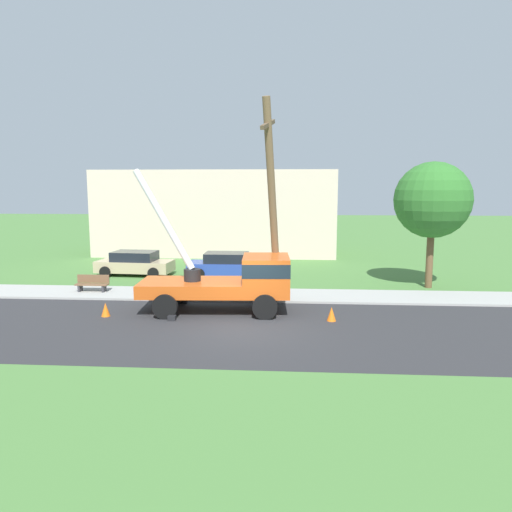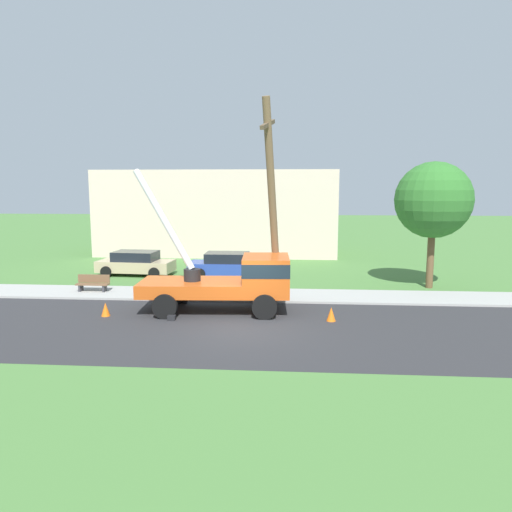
{
  "view_description": "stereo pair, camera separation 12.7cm",
  "coord_description": "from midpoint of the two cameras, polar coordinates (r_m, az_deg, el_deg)",
  "views": [
    {
      "loc": [
        1.71,
        -17.31,
        5.23
      ],
      "look_at": [
        0.24,
        3.79,
        2.18
      ],
      "focal_mm": 34.09,
      "sensor_mm": 36.0,
      "label": 1
    },
    {
      "loc": [
        1.84,
        -17.3,
        5.23
      ],
      "look_at": [
        0.24,
        3.79,
        2.18
      ],
      "focal_mm": 34.09,
      "sensor_mm": 36.0,
      "label": 2
    }
  ],
  "objects": [
    {
      "name": "traffic_cone_ahead",
      "position": [
        19.33,
        8.66,
        -6.74
      ],
      "size": [
        0.36,
        0.36,
        0.56
      ],
      "primitive_type": "cone",
      "color": "orange",
      "rests_on": "ground"
    },
    {
      "name": "traffic_cone_behind",
      "position": [
        20.71,
        -17.4,
        -6.02
      ],
      "size": [
        0.36,
        0.36,
        0.56
      ],
      "primitive_type": "cone",
      "color": "orange",
      "rests_on": "ground"
    },
    {
      "name": "utility_truck",
      "position": [
        20.34,
        -2.66,
        -2.64
      ],
      "size": [
        6.89,
        3.21,
        5.98
      ],
      "color": "#C65119",
      "rests_on": "ground"
    },
    {
      "name": "leaning_utility_pole",
      "position": [
        20.65,
        1.77,
        6.2
      ],
      "size": [
        0.87,
        3.03,
        8.79
      ],
      "color": "brown",
      "rests_on": "ground"
    },
    {
      "name": "lowrise_building_backdrop",
      "position": [
        38.03,
        -4.7,
        5.12
      ],
      "size": [
        18.0,
        6.0,
        6.4
      ],
      "primitive_type": "cube",
      "color": "beige",
      "rests_on": "ground"
    },
    {
      "name": "parked_sedan_tan",
      "position": [
        29.59,
        -14.14,
        -0.83
      ],
      "size": [
        4.52,
        2.22,
        1.42
      ],
      "color": "tan",
      "rests_on": "ground"
    },
    {
      "name": "park_bench",
      "position": [
        25.25,
        -18.77,
        -3.13
      ],
      "size": [
        1.6,
        0.45,
        0.9
      ],
      "color": "brown",
      "rests_on": "ground"
    },
    {
      "name": "sidewalk_strip",
      "position": [
        23.39,
        -0.45,
        -4.6
      ],
      "size": [
        80.0,
        2.73,
        0.1
      ],
      "primitive_type": "cube",
      "color": "#9E9E99",
      "rests_on": "ground"
    },
    {
      "name": "ground_plane",
      "position": [
        29.82,
        0.53,
        -1.9
      ],
      "size": [
        120.0,
        120.0,
        0.0
      ],
      "primitive_type": "plane",
      "color": "#477538"
    },
    {
      "name": "parked_sedan_blue",
      "position": [
        28.17,
        -3.6,
        -1.05
      ],
      "size": [
        4.4,
        2.02,
        1.42
      ],
      "color": "#263F99",
      "rests_on": "ground"
    },
    {
      "name": "roadside_tree_near",
      "position": [
        26.36,
        19.88,
        6.16
      ],
      "size": [
        3.87,
        3.87,
        6.47
      ],
      "color": "brown",
      "rests_on": "ground"
    },
    {
      "name": "road_asphalt",
      "position": [
        18.17,
        -1.79,
        -8.53
      ],
      "size": [
        80.0,
        8.14,
        0.01
      ],
      "primitive_type": "cube",
      "color": "#2B2B2D",
      "rests_on": "ground"
    }
  ]
}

